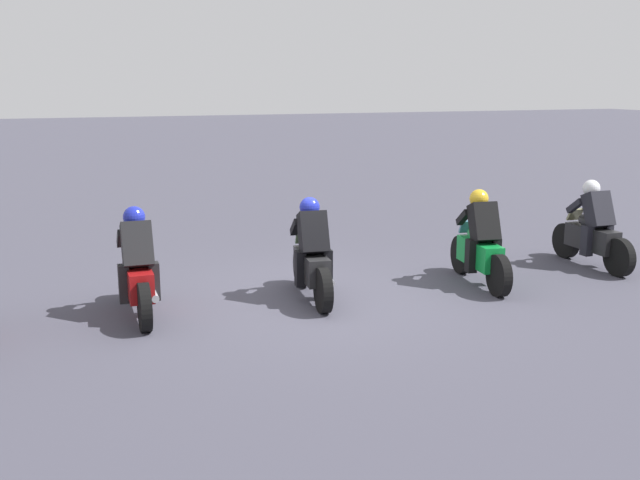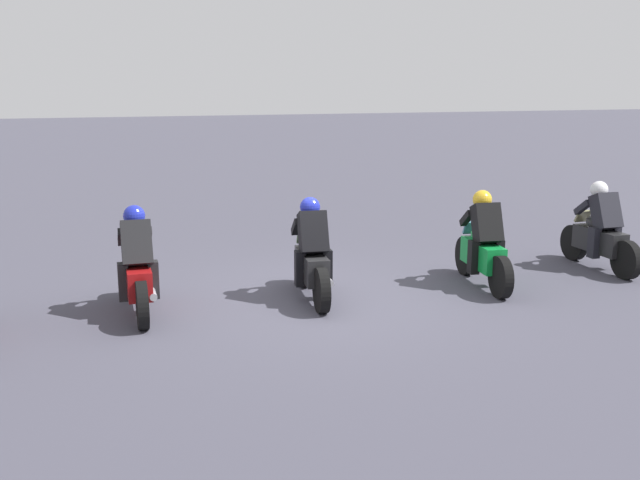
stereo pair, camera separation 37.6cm
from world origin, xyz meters
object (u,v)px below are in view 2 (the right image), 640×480
object	(u,v)px
rider_lane_a	(600,233)
rider_lane_b	(483,247)
rider_lane_c	(312,258)
rider_lane_d	(138,270)

from	to	relation	value
rider_lane_a	rider_lane_b	size ratio (longest dim) A/B	1.00
rider_lane_b	rider_lane_c	xyz separation A→B (m)	(0.21, 2.77, 0.00)
rider_lane_d	rider_lane_c	bearing A→B (deg)	-90.60
rider_lane_b	rider_lane_d	xyz separation A→B (m)	(0.32, 5.26, 0.00)
rider_lane_b	rider_lane_c	world-z (taller)	same
rider_lane_c	rider_lane_d	distance (m)	2.50
rider_lane_c	rider_lane_d	size ratio (longest dim) A/B	1.00
rider_lane_b	rider_lane_a	bearing A→B (deg)	-74.93
rider_lane_c	rider_lane_b	bearing A→B (deg)	-87.04
rider_lane_d	rider_lane_a	bearing A→B (deg)	-88.39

